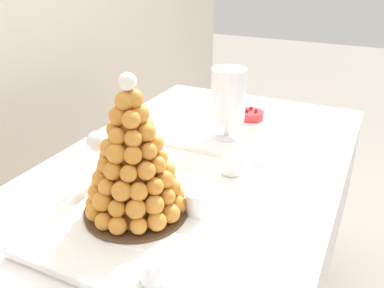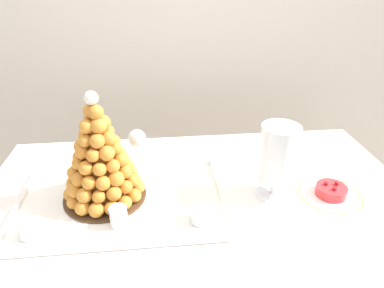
{
  "view_description": "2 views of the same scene",
  "coord_description": "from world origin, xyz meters",
  "views": [
    {
      "loc": [
        -1.0,
        -0.47,
        1.36
      ],
      "look_at": [
        -0.08,
        -0.03,
        0.88
      ],
      "focal_mm": 37.98,
      "sensor_mm": 36.0,
      "label": 1
    },
    {
      "loc": [
        -0.12,
        -0.89,
        1.44
      ],
      "look_at": [
        -0.02,
        0.03,
        0.94
      ],
      "focal_mm": 31.81,
      "sensor_mm": 36.0,
      "label": 2
    }
  ],
  "objects": [
    {
      "name": "dessert_cup_centre",
      "position": [
        -0.01,
        -0.13,
        0.8
      ],
      "size": [
        0.06,
        0.06,
        0.05
      ],
      "color": "silver",
      "rests_on": "serving_tray"
    },
    {
      "name": "backdrop_wall",
      "position": [
        0.0,
        1.0,
        1.25
      ],
      "size": [
        4.8,
        0.1,
        2.5
      ],
      "primitive_type": "cube",
      "color": "silver",
      "rests_on": "ground_plane"
    },
    {
      "name": "dessert_cup_left",
      "position": [
        -0.49,
        -0.14,
        0.8
      ],
      "size": [
        0.05,
        0.05,
        0.05
      ],
      "color": "silver",
      "rests_on": "serving_tray"
    },
    {
      "name": "dessert_cup_mid_left",
      "position": [
        -0.24,
        -0.12,
        0.8
      ],
      "size": [
        0.05,
        0.05,
        0.06
      ],
      "color": "silver",
      "rests_on": "serving_tray"
    },
    {
      "name": "serving_tray",
      "position": [
        -0.25,
        -0.02,
        0.77
      ],
      "size": [
        0.63,
        0.4,
        0.02
      ],
      "color": "white",
      "rests_on": "buffet_table"
    },
    {
      "name": "macaron_goblet",
      "position": [
        0.24,
        -0.02,
        0.92
      ],
      "size": [
        0.12,
        0.12,
        0.25
      ],
      "color": "white",
      "rests_on": "buffet_table"
    },
    {
      "name": "buffet_table",
      "position": [
        0.0,
        0.0,
        0.65
      ],
      "size": [
        1.43,
        0.87,
        0.77
      ],
      "color": "brown",
      "rests_on": "ground_plane"
    },
    {
      "name": "croquembouche",
      "position": [
        -0.3,
        0.02,
        0.92
      ],
      "size": [
        0.26,
        0.26,
        0.36
      ],
      "color": "#4C331E",
      "rests_on": "serving_tray"
    },
    {
      "name": "wine_glass",
      "position": [
        -0.2,
        0.2,
        0.88
      ],
      "size": [
        0.07,
        0.07,
        0.15
      ],
      "color": "silver",
      "rests_on": "buffet_table"
    },
    {
      "name": "fruit_tart_plate",
      "position": [
        0.42,
        -0.04,
        0.78
      ],
      "size": [
        0.21,
        0.21,
        0.05
      ],
      "color": "white",
      "rests_on": "buffet_table"
    }
  ]
}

